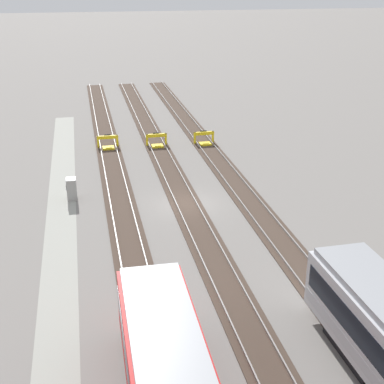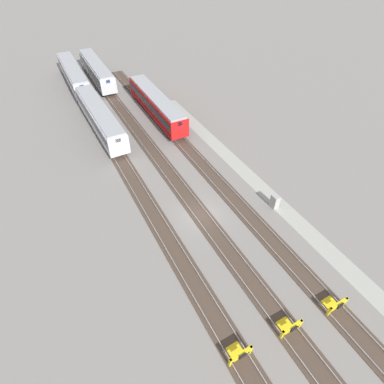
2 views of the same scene
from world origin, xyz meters
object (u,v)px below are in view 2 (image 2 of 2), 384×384
at_px(subway_car_front_row_right_inner, 100,118).
at_px(bumper_stop_middle_track, 238,353).
at_px(subway_car_front_row_left_inner, 73,74).
at_px(bumper_stop_nearest_track, 334,305).
at_px(electrical_cabinet, 275,201).
at_px(subway_car_front_row_centre, 97,70).
at_px(bumper_stop_near_inner_track, 289,327).
at_px(subway_car_front_row_leftmost, 156,104).

distance_m(subway_car_front_row_right_inner, bumper_stop_middle_track, 36.86).
relative_size(subway_car_front_row_left_inner, bumper_stop_nearest_track, 9.02).
bearing_deg(electrical_cabinet, bumper_stop_nearest_track, 164.02).
height_order(subway_car_front_row_centre, bumper_stop_near_inner_track, subway_car_front_row_centre).
height_order(subway_car_front_row_left_inner, bumper_stop_nearest_track, subway_car_front_row_left_inner).
height_order(subway_car_front_row_left_inner, subway_car_front_row_centre, same).
xyz_separation_m(subway_car_front_row_centre, bumper_stop_nearest_track, (-56.54, -4.62, -1.53)).
bearing_deg(subway_car_front_row_leftmost, subway_car_front_row_left_inner, 25.60).
bearing_deg(subway_car_front_row_centre, bumper_stop_nearest_track, -175.33).
bearing_deg(subway_car_front_row_left_inner, subway_car_front_row_leftmost, -154.40).
height_order(subway_car_front_row_leftmost, bumper_stop_near_inner_track, subway_car_front_row_leftmost).
bearing_deg(subway_car_front_row_leftmost, bumper_stop_nearest_track, 179.96).
bearing_deg(subway_car_front_row_left_inner, bumper_stop_near_inner_track, -175.38).
bearing_deg(subway_car_front_row_left_inner, bumper_stop_middle_track, 179.94).
bearing_deg(electrical_cabinet, bumper_stop_near_inner_track, 145.06).
distance_m(subway_car_front_row_right_inner, electrical_cabinet, 28.61).
xyz_separation_m(subway_car_front_row_centre, subway_car_front_row_right_inner, (-19.09, 4.52, 0.00)).
height_order(subway_car_front_row_leftmost, subway_car_front_row_left_inner, same).
distance_m(bumper_stop_nearest_track, bumper_stop_middle_track, 9.21).
bearing_deg(bumper_stop_nearest_track, subway_car_front_row_centre, 4.67).
relative_size(subway_car_front_row_leftmost, bumper_stop_middle_track, 9.00).
distance_m(subway_car_front_row_leftmost, subway_car_front_row_centre, 19.64).
xyz_separation_m(subway_car_front_row_leftmost, bumper_stop_near_inner_track, (-37.08, 4.62, -1.53)).
height_order(subway_car_front_row_leftmost, electrical_cabinet, subway_car_front_row_leftmost).
bearing_deg(bumper_stop_middle_track, subway_car_front_row_left_inner, -0.06).
relative_size(bumper_stop_nearest_track, bumper_stop_near_inner_track, 1.00).
bearing_deg(subway_car_front_row_right_inner, subway_car_front_row_centre, -13.33).
distance_m(subway_car_front_row_right_inner, bumper_stop_near_inner_track, 37.39).
bearing_deg(bumper_stop_near_inner_track, subway_car_front_row_left_inner, 4.62).
bearing_deg(bumper_stop_nearest_track, bumper_stop_middle_track, 86.14).
relative_size(subway_car_front_row_right_inner, electrical_cabinet, 11.28).
relative_size(subway_car_front_row_left_inner, bumper_stop_near_inner_track, 9.02).
distance_m(subway_car_front_row_centre, bumper_stop_middle_track, 56.12).
xyz_separation_m(subway_car_front_row_left_inner, subway_car_front_row_right_inner, (-19.11, 0.01, 0.00)).
height_order(subway_car_front_row_left_inner, bumper_stop_middle_track, subway_car_front_row_left_inner).
bearing_deg(bumper_stop_middle_track, bumper_stop_nearest_track, -93.86).
height_order(subway_car_front_row_leftmost, subway_car_front_row_right_inner, same).
bearing_deg(bumper_stop_middle_track, subway_car_front_row_leftmost, -14.04).
relative_size(bumper_stop_near_inner_track, electrical_cabinet, 1.25).
bearing_deg(electrical_cabinet, subway_car_front_row_left_inner, 15.58).
xyz_separation_m(subway_car_front_row_left_inner, subway_car_front_row_centre, (-0.02, -4.51, 0.00)).
relative_size(bumper_stop_nearest_track, bumper_stop_middle_track, 1.00).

